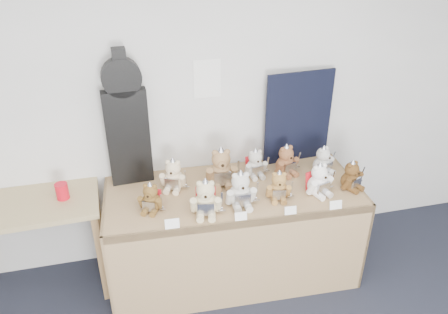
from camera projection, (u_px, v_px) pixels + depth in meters
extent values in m
plane|color=white|center=(182.00, 107.00, 3.37)|extent=(6.00, 0.00, 6.00)
cube|color=white|center=(207.00, 79.00, 3.31)|extent=(0.21, 0.00, 0.30)
cube|color=#967A4C|center=(233.00, 193.00, 3.34)|extent=(1.98, 0.90, 0.06)
cube|color=#967A4C|center=(244.00, 265.00, 3.18)|extent=(1.94, 0.12, 0.81)
cube|color=#967A4C|center=(111.00, 246.00, 3.36)|extent=(0.06, 0.81, 0.81)
cube|color=#967A4C|center=(344.00, 218.00, 3.68)|extent=(0.06, 0.81, 0.81)
cube|color=#9C7F54|center=(28.00, 206.00, 3.15)|extent=(1.00, 0.58, 0.04)
cube|color=olive|center=(101.00, 259.00, 3.26)|extent=(0.05, 0.05, 0.78)
cube|color=olive|center=(99.00, 222.00, 3.65)|extent=(0.05, 0.05, 0.78)
cube|color=black|center=(128.00, 138.00, 3.27)|extent=(0.32, 0.11, 0.75)
cylinder|color=black|center=(121.00, 77.00, 3.04)|extent=(0.29, 0.11, 0.28)
cube|color=black|center=(119.00, 61.00, 2.99)|extent=(0.10, 0.09, 0.19)
cube|color=black|center=(298.00, 118.00, 3.56)|extent=(0.58, 0.07, 0.78)
cylinder|color=red|center=(62.00, 191.00, 3.17)|extent=(0.09, 0.09, 0.12)
ellipsoid|color=brown|center=(151.00, 202.00, 3.07)|extent=(0.18, 0.17, 0.14)
sphere|color=brown|center=(150.00, 191.00, 3.03)|extent=(0.10, 0.10, 0.10)
cylinder|color=brown|center=(148.00, 196.00, 2.99)|extent=(0.05, 0.04, 0.04)
sphere|color=black|center=(148.00, 197.00, 2.98)|extent=(0.02, 0.02, 0.02)
sphere|color=brown|center=(145.00, 186.00, 3.01)|extent=(0.03, 0.03, 0.03)
sphere|color=brown|center=(155.00, 187.00, 3.00)|extent=(0.03, 0.03, 0.03)
cylinder|color=brown|center=(141.00, 202.00, 3.06)|extent=(0.07, 0.09, 0.11)
cylinder|color=brown|center=(160.00, 204.00, 3.04)|extent=(0.07, 0.09, 0.11)
cylinder|color=brown|center=(145.00, 211.00, 3.05)|extent=(0.08, 0.10, 0.04)
cylinder|color=brown|center=(154.00, 212.00, 3.04)|extent=(0.08, 0.10, 0.04)
cube|color=white|center=(149.00, 206.00, 3.02)|extent=(0.09, 0.05, 0.08)
cone|color=white|center=(150.00, 186.00, 3.01)|extent=(0.09, 0.09, 0.07)
cube|color=white|center=(162.00, 203.00, 3.02)|extent=(0.02, 0.04, 0.15)
cube|color=white|center=(163.00, 209.00, 3.05)|extent=(0.04, 0.02, 0.01)
cube|color=red|center=(154.00, 197.00, 3.11)|extent=(0.11, 0.07, 0.13)
ellipsoid|color=beige|center=(206.00, 204.00, 3.03)|extent=(0.20, 0.18, 0.18)
sphere|color=beige|center=(205.00, 190.00, 2.97)|extent=(0.13, 0.13, 0.13)
cylinder|color=beige|center=(206.00, 195.00, 2.93)|extent=(0.06, 0.04, 0.05)
sphere|color=black|center=(206.00, 197.00, 2.91)|extent=(0.02, 0.02, 0.02)
sphere|color=beige|center=(199.00, 184.00, 2.95)|extent=(0.04, 0.04, 0.04)
sphere|color=beige|center=(212.00, 183.00, 2.95)|extent=(0.04, 0.04, 0.04)
cylinder|color=beige|center=(194.00, 205.00, 3.00)|extent=(0.07, 0.10, 0.13)
cylinder|color=beige|center=(218.00, 205.00, 3.01)|extent=(0.07, 0.10, 0.13)
cylinder|color=beige|center=(200.00, 215.00, 3.00)|extent=(0.07, 0.12, 0.05)
cylinder|color=beige|center=(212.00, 215.00, 3.00)|extent=(0.07, 0.12, 0.05)
cube|color=white|center=(206.00, 209.00, 2.97)|extent=(0.12, 0.04, 0.10)
cone|color=white|center=(205.00, 183.00, 2.95)|extent=(0.11, 0.11, 0.08)
cube|color=white|center=(222.00, 202.00, 2.98)|extent=(0.02, 0.05, 0.18)
cube|color=white|center=(222.00, 211.00, 3.02)|extent=(0.05, 0.02, 0.01)
cube|color=red|center=(206.00, 197.00, 3.08)|extent=(0.14, 0.06, 0.16)
ellipsoid|color=beige|center=(240.00, 196.00, 3.12)|extent=(0.18, 0.16, 0.18)
sphere|color=beige|center=(240.00, 181.00, 3.06)|extent=(0.13, 0.13, 0.13)
cylinder|color=beige|center=(242.00, 187.00, 3.02)|extent=(0.06, 0.03, 0.05)
sphere|color=black|center=(243.00, 188.00, 3.00)|extent=(0.02, 0.02, 0.02)
sphere|color=beige|center=(235.00, 176.00, 3.03)|extent=(0.04, 0.04, 0.04)
sphere|color=beige|center=(246.00, 175.00, 3.05)|extent=(0.04, 0.04, 0.04)
cylinder|color=beige|center=(229.00, 198.00, 3.08)|extent=(0.05, 0.10, 0.13)
cylinder|color=beige|center=(252.00, 195.00, 3.11)|extent=(0.05, 0.10, 0.13)
cylinder|color=beige|center=(237.00, 207.00, 3.08)|extent=(0.06, 0.12, 0.05)
cylinder|color=beige|center=(248.00, 206.00, 3.10)|extent=(0.06, 0.12, 0.05)
cube|color=white|center=(243.00, 200.00, 3.06)|extent=(0.12, 0.02, 0.10)
cone|color=white|center=(241.00, 175.00, 3.04)|extent=(0.11, 0.11, 0.08)
cube|color=white|center=(257.00, 192.00, 3.09)|extent=(0.02, 0.04, 0.19)
cube|color=white|center=(256.00, 201.00, 3.13)|extent=(0.05, 0.01, 0.01)
ellipsoid|color=#A0743D|center=(278.00, 191.00, 3.20)|extent=(0.17, 0.16, 0.15)
sphere|color=#A0743D|center=(279.00, 179.00, 3.15)|extent=(0.11, 0.11, 0.11)
cylinder|color=#A0743D|center=(280.00, 184.00, 3.12)|extent=(0.05, 0.03, 0.05)
sphere|color=black|center=(280.00, 185.00, 3.10)|extent=(0.02, 0.02, 0.02)
sphere|color=#A0743D|center=(275.00, 174.00, 3.13)|extent=(0.03, 0.03, 0.03)
sphere|color=#A0743D|center=(284.00, 174.00, 3.13)|extent=(0.03, 0.03, 0.03)
cylinder|color=#A0743D|center=(269.00, 191.00, 3.18)|extent=(0.06, 0.09, 0.11)
cylinder|color=#A0743D|center=(288.00, 191.00, 3.18)|extent=(0.06, 0.09, 0.11)
cylinder|color=#A0743D|center=(274.00, 199.00, 3.17)|extent=(0.06, 0.10, 0.04)
cylinder|color=#A0743D|center=(283.00, 199.00, 3.17)|extent=(0.06, 0.10, 0.04)
cube|color=white|center=(279.00, 195.00, 3.15)|extent=(0.10, 0.04, 0.08)
cone|color=white|center=(279.00, 174.00, 3.13)|extent=(0.09, 0.09, 0.07)
cube|color=white|center=(292.00, 189.00, 3.16)|extent=(0.02, 0.04, 0.15)
cube|color=white|center=(291.00, 196.00, 3.19)|extent=(0.04, 0.02, 0.01)
ellipsoid|color=white|center=(318.00, 185.00, 3.26)|extent=(0.20, 0.18, 0.16)
sphere|color=white|center=(319.00, 172.00, 3.20)|extent=(0.12, 0.12, 0.12)
cylinder|color=white|center=(324.00, 177.00, 3.17)|extent=(0.06, 0.04, 0.05)
sphere|color=black|center=(326.00, 178.00, 3.15)|extent=(0.02, 0.02, 0.02)
sphere|color=white|center=(316.00, 168.00, 3.16)|extent=(0.04, 0.04, 0.04)
sphere|color=white|center=(324.00, 166.00, 3.20)|extent=(0.04, 0.04, 0.04)
cylinder|color=white|center=(312.00, 188.00, 3.20)|extent=(0.07, 0.10, 0.12)
cylinder|color=white|center=(328.00, 183.00, 3.27)|extent=(0.07, 0.10, 0.12)
cylinder|color=white|center=(319.00, 195.00, 3.22)|extent=(0.08, 0.12, 0.05)
cylinder|color=white|center=(326.00, 193.00, 3.25)|extent=(0.08, 0.12, 0.05)
cube|color=white|center=(324.00, 189.00, 3.20)|extent=(0.11, 0.05, 0.09)
cone|color=white|center=(320.00, 166.00, 3.18)|extent=(0.10, 0.10, 0.08)
cube|color=white|center=(332.00, 180.00, 3.26)|extent=(0.02, 0.04, 0.17)
cube|color=white|center=(331.00, 187.00, 3.29)|extent=(0.05, 0.02, 0.01)
cube|color=red|center=(313.00, 180.00, 3.30)|extent=(0.13, 0.06, 0.15)
ellipsoid|color=brown|center=(350.00, 180.00, 3.32)|extent=(0.19, 0.18, 0.15)
sphere|color=brown|center=(352.00, 169.00, 3.28)|extent=(0.11, 0.11, 0.11)
cylinder|color=brown|center=(357.00, 173.00, 3.25)|extent=(0.05, 0.04, 0.05)
sphere|color=black|center=(359.00, 173.00, 3.24)|extent=(0.02, 0.02, 0.02)
sphere|color=brown|center=(350.00, 166.00, 3.24)|extent=(0.04, 0.04, 0.04)
sphere|color=brown|center=(356.00, 163.00, 3.27)|extent=(0.04, 0.04, 0.04)
cylinder|color=brown|center=(346.00, 184.00, 3.27)|extent=(0.07, 0.09, 0.11)
cylinder|color=brown|center=(358.00, 178.00, 3.35)|extent=(0.07, 0.09, 0.11)
cylinder|color=brown|center=(352.00, 190.00, 3.29)|extent=(0.08, 0.11, 0.04)
cylinder|color=brown|center=(358.00, 187.00, 3.33)|extent=(0.08, 0.11, 0.04)
cube|color=white|center=(357.00, 183.00, 3.28)|extent=(0.09, 0.06, 0.08)
cone|color=white|center=(353.00, 164.00, 3.25)|extent=(0.09, 0.09, 0.07)
cube|color=white|center=(362.00, 175.00, 3.34)|extent=(0.03, 0.04, 0.16)
cube|color=white|center=(360.00, 181.00, 3.37)|extent=(0.04, 0.02, 0.01)
ellipsoid|color=beige|center=(174.00, 180.00, 3.32)|extent=(0.20, 0.19, 0.16)
sphere|color=beige|center=(173.00, 168.00, 3.27)|extent=(0.12, 0.12, 0.12)
cylinder|color=beige|center=(171.00, 172.00, 3.23)|extent=(0.06, 0.04, 0.05)
sphere|color=black|center=(171.00, 173.00, 3.21)|extent=(0.02, 0.02, 0.02)
sphere|color=beige|center=(168.00, 162.00, 3.25)|extent=(0.04, 0.04, 0.04)
sphere|color=beige|center=(178.00, 163.00, 3.24)|extent=(0.04, 0.04, 0.04)
cylinder|color=beige|center=(163.00, 180.00, 3.31)|extent=(0.07, 0.10, 0.12)
cylinder|color=beige|center=(183.00, 181.00, 3.29)|extent=(0.07, 0.10, 0.12)
cylinder|color=beige|center=(168.00, 189.00, 3.30)|extent=(0.08, 0.12, 0.05)
cylinder|color=beige|center=(177.00, 189.00, 3.29)|extent=(0.08, 0.12, 0.05)
cube|color=white|center=(172.00, 184.00, 3.26)|extent=(0.10, 0.06, 0.09)
cone|color=white|center=(173.00, 162.00, 3.24)|extent=(0.10, 0.10, 0.08)
cube|color=white|center=(186.00, 180.00, 3.26)|extent=(0.03, 0.04, 0.17)
cube|color=white|center=(186.00, 187.00, 3.29)|extent=(0.05, 0.02, 0.01)
ellipsoid|color=#99754C|center=(221.00, 174.00, 3.37)|extent=(0.21, 0.19, 0.20)
sphere|color=#99754C|center=(221.00, 159.00, 3.30)|extent=(0.15, 0.15, 0.15)
cylinder|color=#99754C|center=(222.00, 164.00, 3.25)|extent=(0.06, 0.04, 0.06)
sphere|color=black|center=(223.00, 166.00, 3.23)|extent=(0.02, 0.02, 0.02)
sphere|color=#99754C|center=(215.00, 153.00, 3.27)|extent=(0.05, 0.05, 0.05)
sphere|color=#99754C|center=(227.00, 152.00, 3.28)|extent=(0.05, 0.05, 0.05)
cylinder|color=#99754C|center=(209.00, 176.00, 3.33)|extent=(0.06, 0.11, 0.15)
cylinder|color=#99754C|center=(234.00, 174.00, 3.35)|extent=(0.06, 0.11, 0.15)
cylinder|color=#99754C|center=(217.00, 186.00, 3.33)|extent=(0.07, 0.13, 0.06)
cylinder|color=#99754C|center=(228.00, 185.00, 3.34)|extent=(0.07, 0.13, 0.06)
cube|color=white|center=(223.00, 179.00, 3.30)|extent=(0.13, 0.03, 0.11)
cone|color=white|center=(221.00, 152.00, 3.27)|extent=(0.12, 0.12, 0.09)
cube|color=white|center=(238.00, 171.00, 3.33)|extent=(0.02, 0.05, 0.21)
cube|color=white|center=(238.00, 180.00, 3.37)|extent=(0.06, 0.01, 0.01)
ellipsoid|color=beige|center=(255.00, 168.00, 3.49)|extent=(0.16, 0.14, 0.15)
sphere|color=beige|center=(255.00, 157.00, 3.44)|extent=(0.11, 0.11, 0.11)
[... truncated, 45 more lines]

